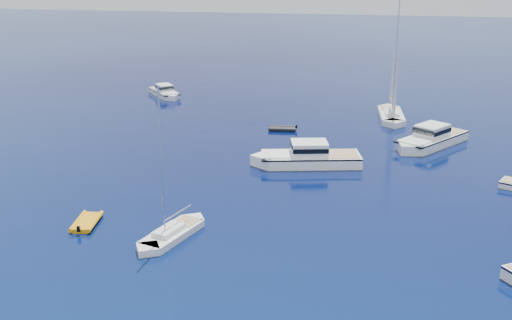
{
  "coord_description": "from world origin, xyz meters",
  "views": [
    {
      "loc": [
        7.16,
        -33.05,
        21.83
      ],
      "look_at": [
        -3.57,
        25.79,
        2.2
      ],
      "focal_mm": 45.12,
      "sensor_mm": 36.0,
      "label": 1
    }
  ],
  "objects": [
    {
      "name": "motor_cruiser_distant",
      "position": [
        14.25,
        41.31,
        0.0
      ],
      "size": [
        10.17,
        11.99,
        3.19
      ],
      "primitive_type": null,
      "rotation": [
        0.0,
        0.0,
        2.51
      ],
      "color": "white",
      "rests_on": "ground"
    },
    {
      "name": "motor_cruiser_horizon",
      "position": [
        -24.55,
        61.46,
        0.0
      ],
      "size": [
        7.67,
        8.67,
        2.34
      ],
      "primitive_type": null,
      "rotation": [
        0.0,
        0.0,
        3.81
      ],
      "color": "silver",
      "rests_on": "ground"
    },
    {
      "name": "tender_yellow",
      "position": [
        -15.58,
        12.86,
        0.0
      ],
      "size": [
        2.71,
        4.35,
        0.95
      ],
      "primitive_type": null,
      "rotation": [
        0.0,
        0.0,
        0.13
      ],
      "color": "orange",
      "rests_on": "ground"
    },
    {
      "name": "motor_cruiser_centre",
      "position": [
        0.83,
        31.72,
        0.0
      ],
      "size": [
        13.08,
        6.42,
        3.29
      ],
      "primitive_type": null,
      "rotation": [
        0.0,
        0.0,
        1.78
      ],
      "color": "white",
      "rests_on": "ground"
    },
    {
      "name": "tender_grey_far",
      "position": [
        -3.68,
        44.92,
        0.0
      ],
      "size": [
        3.79,
        2.3,
        0.95
      ],
      "primitive_type": null,
      "rotation": [
        0.0,
        0.0,
        1.66
      ],
      "color": "black",
      "rests_on": "ground"
    },
    {
      "name": "sailboat_sails_r",
      "position": [
        10.01,
        53.55,
        0.0
      ],
      "size": [
        3.91,
        11.91,
        17.23
      ],
      "primitive_type": null,
      "rotation": [
        0.0,
        0.0,
        3.22
      ],
      "color": "silver",
      "rests_on": "ground"
    },
    {
      "name": "sailboat_fore",
      "position": [
        -7.82,
        11.7,
        0.0
      ],
      "size": [
        4.86,
        9.05,
        12.9
      ],
      "primitive_type": null,
      "rotation": [
        0.0,
        0.0,
        2.83
      ],
      "color": "white",
      "rests_on": "ground"
    }
  ]
}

